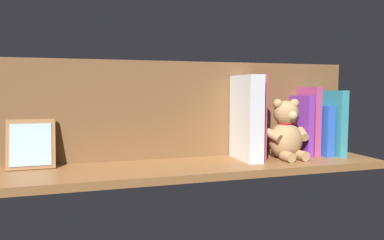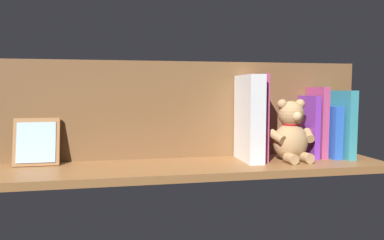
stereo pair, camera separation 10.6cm
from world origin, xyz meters
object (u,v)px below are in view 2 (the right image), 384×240
at_px(dictionary_thick_white, 249,118).
at_px(picture_frame_leaning, 37,142).
at_px(teddy_bear, 291,134).
at_px(book_0, 340,124).

xyz_separation_m(dictionary_thick_white, picture_frame_leaning, (0.63, -0.05, -0.06)).
relative_size(dictionary_thick_white, picture_frame_leaning, 1.91).
relative_size(teddy_bear, picture_frame_leaning, 1.37).
distance_m(book_0, picture_frame_leaning, 0.94).
xyz_separation_m(book_0, teddy_bear, (0.18, 0.03, -0.02)).
distance_m(teddy_bear, picture_frame_leaning, 0.76).
bearing_deg(teddy_bear, picture_frame_leaning, -10.43).
relative_size(teddy_bear, dictionary_thick_white, 0.72).
height_order(book_0, dictionary_thick_white, dictionary_thick_white).
xyz_separation_m(teddy_bear, dictionary_thick_white, (0.13, -0.02, 0.05)).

